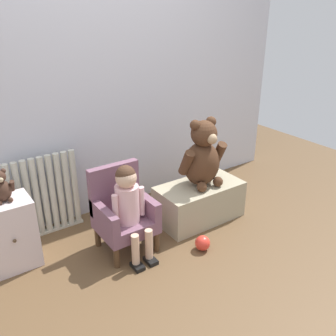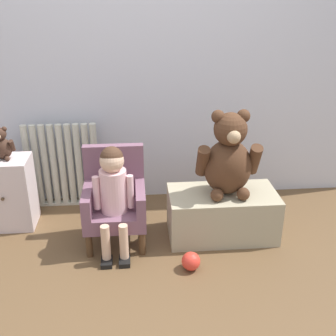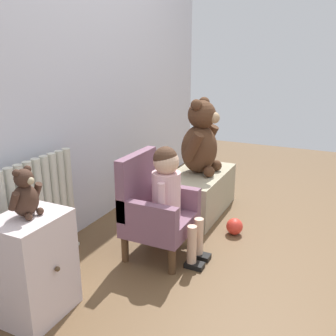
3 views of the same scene
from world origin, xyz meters
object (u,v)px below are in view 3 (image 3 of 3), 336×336
Objects in this scene: child_armchair at (154,209)px; toy_ball at (235,226)px; low_bench at (198,192)px; large_teddy_bear at (200,141)px; small_teddy_bear at (25,195)px; radiator at (41,215)px; small_dresser at (34,266)px; child_figure at (170,188)px.

toy_ball is (0.46, -0.39, -0.24)m from child_armchair.
large_teddy_bear is (0.02, 0.00, 0.41)m from low_bench.
small_teddy_bear is 1.97× the size of toy_ball.
child_armchair is at bearing -51.20° from radiator.
radiator reaches higher than low_bench.
small_dresser is 4.42× the size of toy_ball.
child_figure is at bearing -24.92° from small_dresser.
large_teddy_bear reaches higher than small_dresser.
small_dresser reaches higher than toy_ball.
child_figure is at bearing -25.51° from small_teddy_bear.
small_dresser is 0.73× the size of child_figure.
child_armchair is at bearing -17.87° from small_dresser.
small_dresser is at bearing 170.18° from large_teddy_bear.
small_dresser is 0.85m from child_figure.
small_teddy_bear is (-0.33, -0.26, 0.28)m from radiator.
small_teddy_bear is (-1.46, 0.27, 0.45)m from low_bench.
radiator is at bearing 38.21° from small_dresser.
child_armchair is 0.79m from large_teddy_bear.
large_teddy_bear is 2.51× the size of small_teddy_bear.
low_bench is (1.47, -0.26, -0.09)m from small_dresser.
toy_ball is at bearing -125.24° from low_bench.
small_teddy_bear is 1.46m from toy_ball.
child_armchair is at bearing 139.72° from toy_ball.
small_teddy_bear is at bearing 169.91° from large_teddy_bear.
child_figure reaches higher than radiator.
child_armchair is 0.88× the size of low_bench.
low_bench is 1.27× the size of large_teddy_bear.
low_bench is (0.72, 0.09, -0.29)m from child_figure.
small_dresser is at bearing 169.93° from low_bench.
radiator is 5.71× the size of toy_ball.
large_teddy_bear is at bearing -1.25° from child_armchair.
child_armchair is 0.73m from low_bench.
large_teddy_bear is at bearing 8.12° from low_bench.
low_bench is at bearing 54.76° from toy_ball.
small_teddy_bear reaches higher than small_dresser.
small_dresser is 0.79m from child_armchair.
radiator is at bearing 123.62° from child_figure.
small_teddy_bear is (-0.74, 0.25, 0.31)m from child_armchair.
radiator is 1.29× the size of small_dresser.
low_bench is at bearing -25.09° from radiator.
toy_ball is at bearing -27.91° from small_teddy_bear.
radiator is 0.65m from child_armchair.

